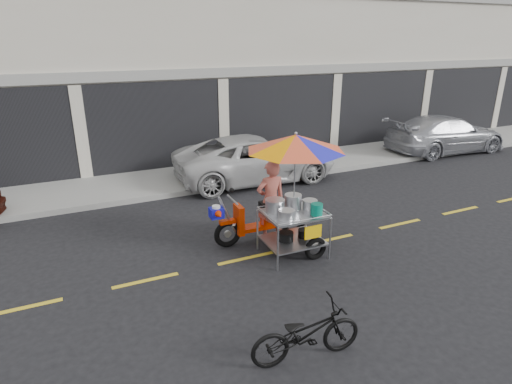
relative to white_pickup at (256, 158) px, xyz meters
name	(u,v)px	position (x,y,z in m)	size (l,w,h in m)	color
ground	(329,240)	(-0.27, -4.47, -0.69)	(90.00, 90.00, 0.00)	black
sidewalk	(235,170)	(-0.27, 1.03, -0.61)	(45.00, 3.00, 0.15)	gray
shophouse_block	(250,35)	(2.54, 6.11, 3.55)	(36.00, 8.11, 10.40)	beige
centerline	(329,240)	(-0.27, -4.47, -0.69)	(42.00, 0.10, 0.01)	gold
white_pickup	(256,158)	(0.00, 0.00, 0.00)	(2.29, 4.96, 1.38)	silver
silver_pickup	(446,134)	(8.00, 0.06, 0.01)	(1.95, 4.80, 1.39)	#B4B6BD
near_bicycle	(306,333)	(-2.65, -7.42, -0.27)	(0.56, 1.59, 0.84)	black
food_vendor_rig	(285,176)	(-1.35, -4.35, 0.90)	(2.49, 2.02, 2.53)	black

